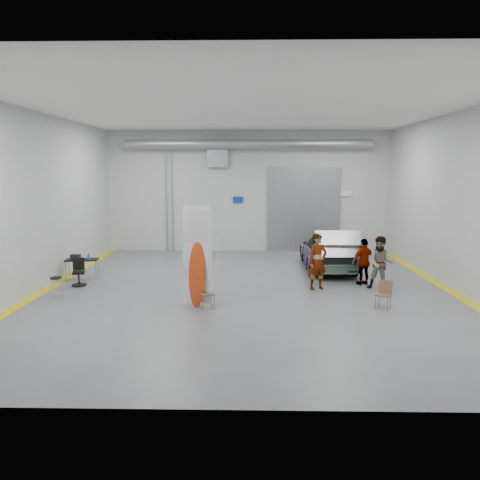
{
  "coord_description": "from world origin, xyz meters",
  "views": [
    {
      "loc": [
        0.1,
        -15.44,
        4.04
      ],
      "look_at": [
        -0.27,
        1.61,
        1.5
      ],
      "focal_mm": 35.0,
      "sensor_mm": 36.0,
      "label": 1
    }
  ],
  "objects_px": {
    "folding_chair_near": "(207,299)",
    "folding_chair_far": "(383,300)",
    "shop_stool": "(56,288)",
    "office_chair": "(79,274)",
    "person_b": "(381,263)",
    "person_c": "(364,262)",
    "work_table": "(80,259)",
    "surfboard_display": "(200,264)",
    "sedan_car": "(328,251)",
    "person_a": "(318,261)"
  },
  "relations": [
    {
      "from": "folding_chair_far",
      "to": "shop_stool",
      "type": "distance_m",
      "value": 10.06
    },
    {
      "from": "sedan_car",
      "to": "person_b",
      "type": "xyz_separation_m",
      "value": [
        1.24,
        -3.45,
        0.2
      ]
    },
    {
      "from": "person_b",
      "to": "folding_chair_far",
      "type": "bearing_deg",
      "value": -88.14
    },
    {
      "from": "office_chair",
      "to": "folding_chair_far",
      "type": "bearing_deg",
      "value": -30.68
    },
    {
      "from": "folding_chair_near",
      "to": "person_b",
      "type": "bearing_deg",
      "value": 3.93
    },
    {
      "from": "surfboard_display",
      "to": "person_b",
      "type": "bearing_deg",
      "value": 37.31
    },
    {
      "from": "person_a",
      "to": "work_table",
      "type": "distance_m",
      "value": 8.8
    },
    {
      "from": "shop_stool",
      "to": "folding_chair_far",
      "type": "bearing_deg",
      "value": -4.72
    },
    {
      "from": "sedan_car",
      "to": "office_chair",
      "type": "xyz_separation_m",
      "value": [
        -9.28,
        -3.11,
        -0.3
      ]
    },
    {
      "from": "person_c",
      "to": "sedan_car",
      "type": "bearing_deg",
      "value": -93.62
    },
    {
      "from": "sedan_car",
      "to": "shop_stool",
      "type": "bearing_deg",
      "value": 29.08
    },
    {
      "from": "surfboard_display",
      "to": "shop_stool",
      "type": "xyz_separation_m",
      "value": [
        -4.63,
        0.7,
        -0.93
      ]
    },
    {
      "from": "person_b",
      "to": "surfboard_display",
      "type": "relative_size",
      "value": 0.58
    },
    {
      "from": "surfboard_display",
      "to": "work_table",
      "type": "distance_m",
      "value": 6.09
    },
    {
      "from": "person_c",
      "to": "person_b",
      "type": "bearing_deg",
      "value": 101.0
    },
    {
      "from": "surfboard_display",
      "to": "work_table",
      "type": "height_order",
      "value": "surfboard_display"
    },
    {
      "from": "folding_chair_near",
      "to": "person_c",
      "type": "bearing_deg",
      "value": 11.22
    },
    {
      "from": "surfboard_display",
      "to": "folding_chair_near",
      "type": "bearing_deg",
      "value": -17.26
    },
    {
      "from": "sedan_car",
      "to": "person_a",
      "type": "distance_m",
      "value": 3.59
    },
    {
      "from": "person_b",
      "to": "folding_chair_near",
      "type": "height_order",
      "value": "person_b"
    },
    {
      "from": "person_c",
      "to": "work_table",
      "type": "height_order",
      "value": "person_c"
    },
    {
      "from": "person_b",
      "to": "work_table",
      "type": "distance_m",
      "value": 10.93
    },
    {
      "from": "shop_stool",
      "to": "work_table",
      "type": "height_order",
      "value": "work_table"
    },
    {
      "from": "folding_chair_near",
      "to": "folding_chair_far",
      "type": "height_order",
      "value": "folding_chair_near"
    },
    {
      "from": "folding_chair_near",
      "to": "shop_stool",
      "type": "height_order",
      "value": "folding_chair_near"
    },
    {
      "from": "person_c",
      "to": "shop_stool",
      "type": "height_order",
      "value": "person_c"
    },
    {
      "from": "person_a",
      "to": "folding_chair_far",
      "type": "height_order",
      "value": "person_a"
    },
    {
      "from": "person_b",
      "to": "folding_chair_far",
      "type": "xyz_separation_m",
      "value": [
        -0.55,
        -2.32,
        -0.66
      ]
    },
    {
      "from": "surfboard_display",
      "to": "office_chair",
      "type": "distance_m",
      "value": 5.29
    },
    {
      "from": "person_a",
      "to": "folding_chair_near",
      "type": "xyz_separation_m",
      "value": [
        -3.58,
        -2.33,
        -0.7
      ]
    },
    {
      "from": "person_a",
      "to": "surfboard_display",
      "type": "distance_m",
      "value": 4.39
    },
    {
      "from": "person_c",
      "to": "folding_chair_far",
      "type": "distance_m",
      "value": 3.05
    },
    {
      "from": "person_b",
      "to": "office_chair",
      "type": "distance_m",
      "value": 10.53
    },
    {
      "from": "person_a",
      "to": "work_table",
      "type": "height_order",
      "value": "person_a"
    },
    {
      "from": "sedan_car",
      "to": "work_table",
      "type": "distance_m",
      "value": 9.83
    },
    {
      "from": "surfboard_display",
      "to": "work_table",
      "type": "bearing_deg",
      "value": 160.85
    },
    {
      "from": "shop_stool",
      "to": "office_chair",
      "type": "distance_m",
      "value": 1.84
    },
    {
      "from": "person_a",
      "to": "surfboard_display",
      "type": "bearing_deg",
      "value": -175.33
    },
    {
      "from": "office_chair",
      "to": "sedan_car",
      "type": "bearing_deg",
      "value": 2.81
    },
    {
      "from": "surfboard_display",
      "to": "work_table",
      "type": "xyz_separation_m",
      "value": [
        -4.89,
        3.58,
        -0.55
      ]
    },
    {
      "from": "folding_chair_near",
      "to": "shop_stool",
      "type": "relative_size",
      "value": 1.18
    },
    {
      "from": "person_a",
      "to": "person_b",
      "type": "bearing_deg",
      "value": -25.08
    },
    {
      "from": "person_a",
      "to": "shop_stool",
      "type": "distance_m",
      "value": 8.57
    },
    {
      "from": "folding_chair_near",
      "to": "folding_chair_far",
      "type": "relative_size",
      "value": 1.01
    },
    {
      "from": "person_b",
      "to": "work_table",
      "type": "height_order",
      "value": "person_b"
    },
    {
      "from": "shop_stool",
      "to": "office_chair",
      "type": "xyz_separation_m",
      "value": [
        0.06,
        1.84,
        0.06
      ]
    },
    {
      "from": "sedan_car",
      "to": "person_a",
      "type": "relative_size",
      "value": 2.56
    },
    {
      "from": "person_c",
      "to": "folding_chair_near",
      "type": "bearing_deg",
      "value": 9.22
    },
    {
      "from": "sedan_car",
      "to": "work_table",
      "type": "bearing_deg",
      "value": 13.32
    },
    {
      "from": "person_c",
      "to": "work_table",
      "type": "bearing_deg",
      "value": -24.17
    }
  ]
}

